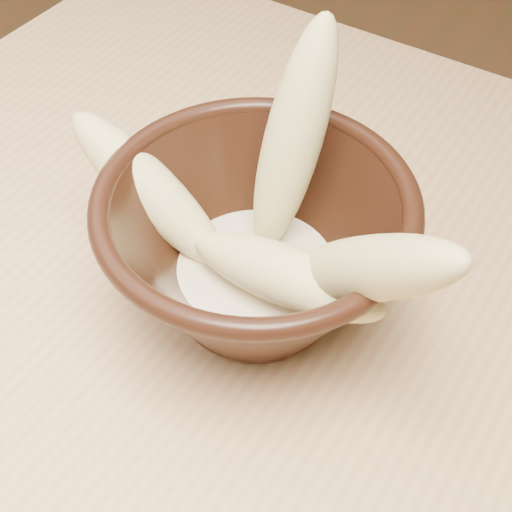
{
  "coord_description": "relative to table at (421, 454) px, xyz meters",
  "views": [
    {
      "loc": [
        0.03,
        -0.28,
        1.19
      ],
      "look_at": [
        -0.15,
        0.0,
        0.81
      ],
      "focal_mm": 50.0,
      "sensor_mm": 36.0,
      "label": 1
    }
  ],
  "objects": [
    {
      "name": "banana_across",
      "position": [
        -0.12,
        -0.01,
        0.15
      ],
      "size": [
        0.15,
        0.04,
        0.06
      ],
      "primitive_type": "ellipsoid",
      "rotation": [
        1.44,
        0.0,
        1.58
      ],
      "color": "#E8DE89",
      "rests_on": "bowl"
    },
    {
      "name": "bowl",
      "position": [
        -0.15,
        0.0,
        0.15
      ],
      "size": [
        0.22,
        0.22,
        0.12
      ],
      "rotation": [
        0.0,
        0.0,
        -0.12
      ],
      "color": "black",
      "rests_on": "table"
    },
    {
      "name": "banana_right",
      "position": [
        -0.07,
        -0.01,
        0.19
      ],
      "size": [
        0.16,
        0.09,
        0.16
      ],
      "primitive_type": "ellipsoid",
      "rotation": [
        0.77,
        0.0,
        1.22
      ],
      "color": "#E8DE89",
      "rests_on": "bowl"
    },
    {
      "name": "table",
      "position": [
        0.0,
        0.0,
        0.0
      ],
      "size": [
        1.2,
        0.8,
        0.75
      ],
      "color": "tan",
      "rests_on": "ground"
    },
    {
      "name": "banana_upright",
      "position": [
        -0.16,
        0.06,
        0.2
      ],
      "size": [
        0.05,
        0.11,
        0.18
      ],
      "primitive_type": "ellipsoid",
      "rotation": [
        0.38,
        0.0,
        3.08
      ],
      "color": "#E8DE89",
      "rests_on": "bowl"
    },
    {
      "name": "banana_left",
      "position": [
        -0.24,
        -0.01,
        0.16
      ],
      "size": [
        0.15,
        0.04,
        0.11
      ],
      "primitive_type": "ellipsoid",
      "rotation": [
        1.01,
        0.0,
        -1.6
      ],
      "color": "#E8DE89",
      "rests_on": "bowl"
    },
    {
      "name": "milk_puddle",
      "position": [
        -0.15,
        0.0,
        0.12
      ],
      "size": [
        0.12,
        0.12,
        0.02
      ],
      "primitive_type": "cylinder",
      "color": "beige",
      "rests_on": "bowl"
    }
  ]
}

